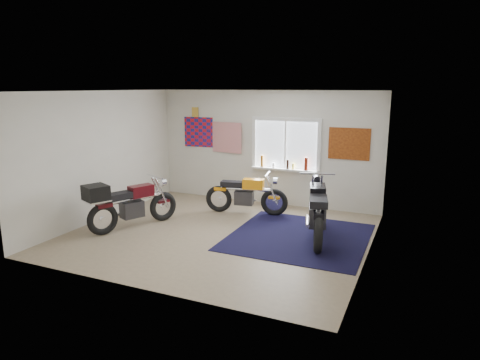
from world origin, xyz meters
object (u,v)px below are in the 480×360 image
at_px(black_chrome_bike, 317,212).
at_px(maroon_tourer, 126,204).
at_px(navy_rug, 299,237).
at_px(yellow_triumph, 246,195).

distance_m(black_chrome_bike, maroon_tourer, 3.71).
relative_size(navy_rug, yellow_triumph, 1.40).
height_order(navy_rug, yellow_triumph, yellow_triumph).
bearing_deg(navy_rug, maroon_tourer, -164.48).
distance_m(yellow_triumph, maroon_tourer, 2.60).
height_order(black_chrome_bike, maroon_tourer, black_chrome_bike).
xyz_separation_m(yellow_triumph, black_chrome_bike, (1.82, -0.90, 0.08)).
distance_m(yellow_triumph, black_chrome_bike, 2.04).
bearing_deg(black_chrome_bike, yellow_triumph, 48.50).
bearing_deg(navy_rug, black_chrome_bike, 20.77).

